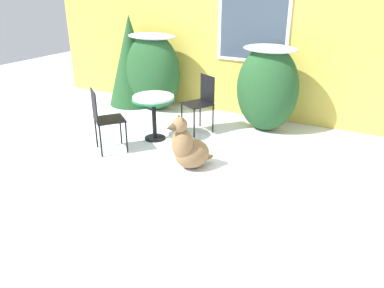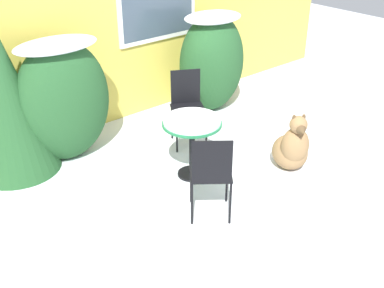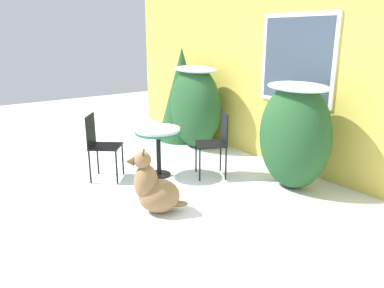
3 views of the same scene
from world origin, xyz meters
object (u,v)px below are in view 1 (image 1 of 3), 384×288
patio_chair_far_side (104,117)px  dog (188,149)px  patio_table (154,103)px  patio_chair_near_table (201,101)px

patio_chair_far_side → dog: size_ratio=1.23×
patio_table → dog: 1.23m
patio_table → dog: (0.98, -0.66, -0.33)m
dog → patio_chair_far_side: bearing=-143.4°
patio_chair_near_table → patio_chair_far_side: bearing=-93.3°
patio_chair_near_table → patio_table: bearing=-97.7°
patio_table → patio_chair_near_table: (0.50, 0.68, -0.07)m
patio_table → patio_chair_far_side: patio_chair_far_side is taller
dog → patio_table: bearing=179.5°
patio_table → dog: dog is taller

